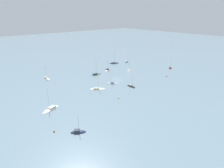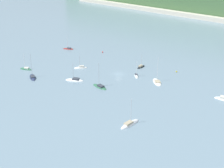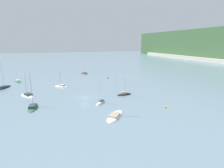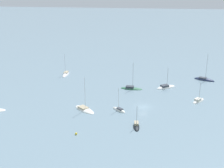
# 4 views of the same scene
# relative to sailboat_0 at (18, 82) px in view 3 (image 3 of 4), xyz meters

# --- Properties ---
(ground_plane) EXTENTS (600.00, 600.00, 0.00)m
(ground_plane) POSITION_rel_sailboat_0_xyz_m (35.44, 26.28, -0.10)
(ground_plane) COLOR slate
(sailboat_0) EXTENTS (6.43, 4.18, 8.36)m
(sailboat_0) POSITION_rel_sailboat_0_xyz_m (0.00, 0.00, 0.00)
(sailboat_0) COLOR #2D6647
(sailboat_0) RESTS_ON ground_plane
(sailboat_1) EXTENTS (8.52, 5.79, 12.09)m
(sailboat_1) POSITION_rel_sailboat_0_xyz_m (11.45, -3.57, -0.02)
(sailboat_1) COLOR #232D4C
(sailboat_1) RESTS_ON ground_plane
(sailboat_2) EXTENTS (5.20, 4.89, 8.24)m
(sailboat_2) POSITION_rel_sailboat_0_xyz_m (43.08, 29.91, -0.02)
(sailboat_2) COLOR white
(sailboat_2) RESTS_ON ground_plane
(sailboat_3) EXTENTS (2.13, 5.91, 7.17)m
(sailboat_3) POSITION_rel_sailboat_0_xyz_m (37.14, 40.44, 0.04)
(sailboat_3) COLOR black
(sailboat_3) RESTS_ON ground_plane
(sailboat_5) EXTENTS (8.40, 3.25, 10.87)m
(sailboat_5) POSITION_rel_sailboat_0_xyz_m (40.28, 10.03, 0.04)
(sailboat_5) COLOR #2D6647
(sailboat_5) RESTS_ON ground_plane
(sailboat_8) EXTENTS (8.61, 8.01, 11.61)m
(sailboat_8) POSITION_rel_sailboat_0_xyz_m (54.01, 30.72, -0.02)
(sailboat_8) COLOR white
(sailboat_8) RESTS_ON ground_plane
(sailboat_9) EXTENTS (8.22, 6.62, 8.75)m
(sailboat_9) POSITION_rel_sailboat_0_xyz_m (27.32, 7.27, -0.01)
(sailboat_9) COLOR white
(sailboat_9) RESTS_ON ground_plane
(sailboat_10) EXTENTS (6.40, 5.04, 8.38)m
(sailboat_10) POSITION_rel_sailboat_0_xyz_m (-12.16, 34.99, -0.01)
(sailboat_10) COLOR maroon
(sailboat_10) RESTS_ON ground_plane
(sailboat_11) EXTENTS (5.53, 6.32, 7.26)m
(sailboat_11) POSITION_rel_sailboat_0_xyz_m (17.05, 19.42, 0.01)
(sailboat_11) COLOR white
(sailboat_11) RESTS_ON ground_plane
(mooring_buoy_0) EXTENTS (0.66, 0.66, 0.66)m
(mooring_buoy_0) POSITION_rel_sailboat_0_xyz_m (6.68, 44.12, 0.23)
(mooring_buoy_0) COLOR red
(mooring_buoy_0) RESTS_ON ground_plane
(mooring_buoy_2) EXTENTS (0.62, 0.62, 0.62)m
(mooring_buoy_2) POSITION_rel_sailboat_0_xyz_m (53.07, 46.84, 0.21)
(mooring_buoy_2) COLOR yellow
(mooring_buoy_2) RESTS_ON ground_plane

